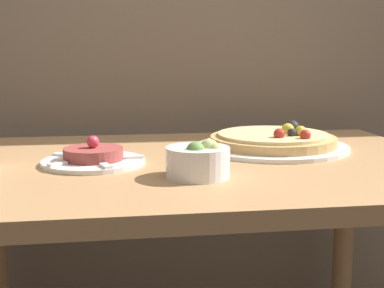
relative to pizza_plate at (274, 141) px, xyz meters
name	(u,v)px	position (x,y,z in m)	size (l,w,h in m)	color
dining_table	(196,210)	(-0.21, -0.11, -0.13)	(1.14, 0.77, 0.77)	#AD7F51
pizza_plate	(274,141)	(0.00, 0.00, 0.00)	(0.37, 0.37, 0.07)	white
tartare_plate	(93,158)	(-0.43, -0.12, 0.00)	(0.22, 0.22, 0.06)	white
small_bowl	(198,160)	(-0.23, -0.27, 0.01)	(0.12, 0.12, 0.07)	white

